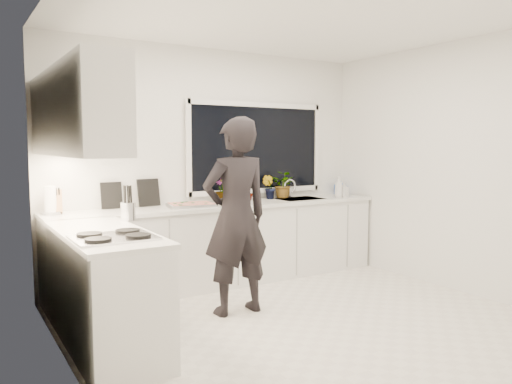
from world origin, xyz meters
TOP-DOWN VIEW (x-y plane):
  - floor at (0.00, 0.00)m, footprint 4.00×3.50m
  - wall_back at (0.00, 1.76)m, footprint 4.00×0.02m
  - wall_left at (-2.01, 0.00)m, footprint 0.02×3.50m
  - wall_right at (2.01, 0.00)m, footprint 0.02×3.50m
  - ceiling at (0.00, 0.00)m, footprint 4.00×3.50m
  - window at (0.60, 1.73)m, footprint 1.80×0.02m
  - base_cabinets_back at (0.00, 1.45)m, footprint 3.92×0.58m
  - base_cabinets_left at (-1.67, 0.35)m, footprint 0.58×1.60m
  - countertop_back at (0.00, 1.44)m, footprint 3.94×0.62m
  - countertop_left at (-1.67, 0.35)m, footprint 0.62×1.60m
  - upper_cabinets at (-1.79, 0.70)m, footprint 0.34×2.10m
  - sink at (1.05, 1.45)m, footprint 0.58×0.42m
  - faucet at (1.05, 1.65)m, footprint 0.03×0.03m
  - stovetop at (-1.69, -0.00)m, footprint 0.56×0.48m
  - person at (-0.40, 0.49)m, footprint 0.68×0.45m
  - pizza_tray at (-0.44, 1.42)m, footprint 0.54×0.44m
  - pizza at (-0.44, 1.42)m, footprint 0.49×0.39m
  - watering_can at (1.85, 1.61)m, footprint 0.17×0.17m
  - paper_towel_roll at (-1.85, 1.55)m, footprint 0.12×0.12m
  - knife_block at (-1.80, 1.59)m, footprint 0.14×0.12m
  - utensil_crock at (-1.33, 0.80)m, footprint 0.17×0.17m
  - picture_frame_large at (-1.22, 1.69)m, footprint 0.22×0.03m
  - picture_frame_small at (-0.82, 1.69)m, footprint 0.25×0.05m
  - herb_plants at (0.69, 1.61)m, footprint 1.17×0.39m
  - soap_bottles at (1.60, 1.30)m, footprint 0.21×0.14m

SIDE VIEW (x-z plane):
  - floor at x=0.00m, z-range -0.02..0.00m
  - base_cabinets_back at x=0.00m, z-range 0.00..0.88m
  - base_cabinets_left at x=-1.67m, z-range 0.00..0.88m
  - sink at x=1.05m, z-range 0.80..0.94m
  - countertop_back at x=0.00m, z-range 0.88..0.92m
  - countertop_left at x=-1.67m, z-range 0.88..0.92m
  - person at x=-0.40m, z-range 0.00..1.84m
  - stovetop at x=-1.69m, z-range 0.92..0.95m
  - pizza_tray at x=-0.44m, z-range 0.92..0.95m
  - pizza at x=-0.44m, z-range 0.95..0.96m
  - watering_can at x=1.85m, z-range 0.92..1.05m
  - utensil_crock at x=-1.33m, z-range 0.92..1.08m
  - faucet at x=1.05m, z-range 0.92..1.14m
  - knife_block at x=-1.80m, z-range 0.92..1.14m
  - soap_bottles at x=1.60m, z-range 0.91..1.18m
  - paper_towel_roll at x=-1.85m, z-range 0.92..1.18m
  - picture_frame_large at x=-1.22m, z-range 0.92..1.20m
  - picture_frame_small at x=-0.82m, z-range 0.92..1.22m
  - herb_plants at x=0.69m, z-range 0.91..1.25m
  - wall_back at x=0.00m, z-range 0.00..2.70m
  - wall_left at x=-2.01m, z-range 0.00..2.70m
  - wall_right at x=2.01m, z-range 0.00..2.70m
  - window at x=0.60m, z-range 1.05..2.05m
  - upper_cabinets at x=-1.79m, z-range 1.50..2.20m
  - ceiling at x=0.00m, z-range 2.70..2.72m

